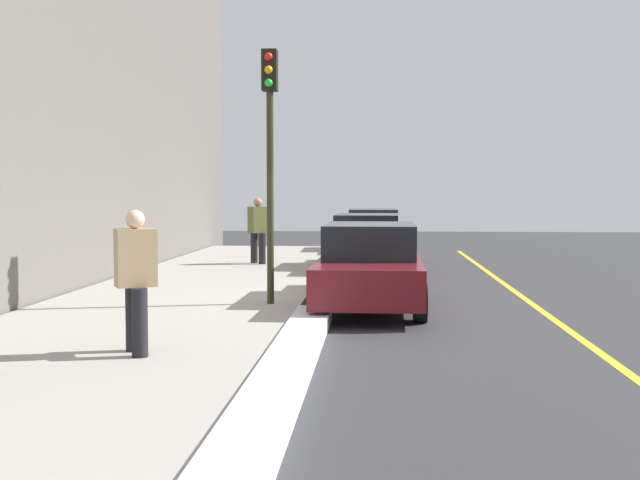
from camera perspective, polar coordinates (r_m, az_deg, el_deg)
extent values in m
plane|color=#333335|center=(14.52, 2.86, -4.81)|extent=(56.00, 56.00, 0.00)
cube|color=#A39E93|center=(14.95, -9.92, -4.33)|extent=(28.00, 4.60, 0.15)
cube|color=gold|center=(14.81, 15.38, -4.75)|extent=(28.00, 0.14, 0.01)
cube|color=white|center=(9.05, -2.41, -9.15)|extent=(8.39, 0.56, 0.22)
cylinder|color=black|center=(25.43, 5.75, -0.55)|extent=(0.65, 0.24, 0.64)
cylinder|color=black|center=(25.39, 1.96, -0.54)|extent=(0.65, 0.24, 0.64)
cylinder|color=black|center=(28.21, 5.44, -0.15)|extent=(0.65, 0.24, 0.64)
cylinder|color=black|center=(28.17, 2.02, -0.15)|extent=(0.65, 0.24, 0.64)
cube|color=#B7BABF|center=(26.77, 3.79, 0.24)|extent=(4.55, 1.92, 0.64)
cube|color=black|center=(26.96, 3.79, 1.59)|extent=(2.38, 1.66, 0.60)
cylinder|color=black|center=(19.14, 5.74, -1.86)|extent=(0.64, 0.23, 0.64)
cylinder|color=black|center=(19.20, 0.71, -1.82)|extent=(0.64, 0.23, 0.64)
cylinder|color=black|center=(21.95, 5.69, -1.18)|extent=(0.64, 0.23, 0.64)
cylinder|color=black|center=(22.00, 1.31, -1.15)|extent=(0.64, 0.23, 0.64)
cube|color=maroon|center=(20.53, 3.37, -0.73)|extent=(4.58, 1.90, 0.64)
cube|color=black|center=(20.72, 3.40, 1.03)|extent=(2.40, 1.65, 0.60)
cylinder|color=black|center=(12.85, 7.19, -4.47)|extent=(0.64, 0.23, 0.64)
cylinder|color=black|center=(12.90, -0.31, -4.41)|extent=(0.64, 0.23, 0.64)
cylinder|color=black|center=(15.74, 6.78, -3.01)|extent=(0.64, 0.23, 0.64)
cylinder|color=black|center=(15.78, 0.67, -2.97)|extent=(0.64, 0.23, 0.64)
cube|color=maroon|center=(14.26, 3.60, -2.56)|extent=(4.72, 1.87, 0.64)
cube|color=black|center=(14.44, 3.63, -0.02)|extent=(2.47, 1.64, 0.60)
cylinder|color=black|center=(9.97, -13.23, -5.46)|extent=(0.19, 0.19, 0.81)
cylinder|color=black|center=(9.60, -12.80, -5.80)|extent=(0.19, 0.19, 0.81)
cube|color=tan|center=(9.69, -13.08, -1.24)|extent=(0.48, 0.55, 0.69)
sphere|color=beige|center=(9.67, -13.12, 1.46)|extent=(0.22, 0.22, 0.22)
cylinder|color=black|center=(21.44, -4.17, -0.62)|extent=(0.20, 0.20, 0.84)
cylinder|color=black|center=(21.77, -4.74, -0.56)|extent=(0.20, 0.20, 0.84)
cube|color=brown|center=(21.57, -4.47, 1.46)|extent=(0.55, 0.56, 0.71)
sphere|color=tan|center=(21.56, -4.47, 2.71)|extent=(0.23, 0.23, 0.23)
cylinder|color=#2D2D19|center=(13.75, -3.59, 3.01)|extent=(0.12, 0.12, 3.66)
cube|color=black|center=(13.90, -3.62, 12.03)|extent=(0.26, 0.26, 0.70)
sphere|color=red|center=(13.79, -3.71, 12.99)|extent=(0.14, 0.14, 0.14)
sphere|color=orange|center=(13.75, -3.71, 12.09)|extent=(0.14, 0.14, 0.14)
sphere|color=green|center=(13.72, -3.71, 11.18)|extent=(0.14, 0.14, 0.14)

